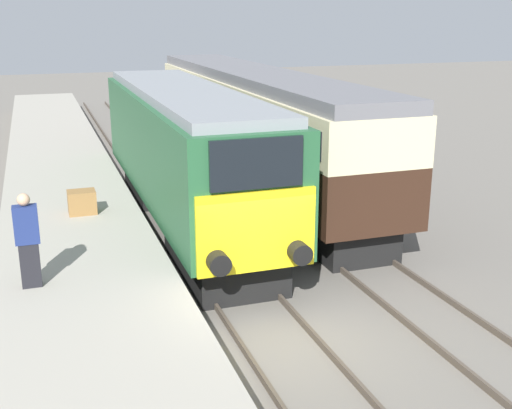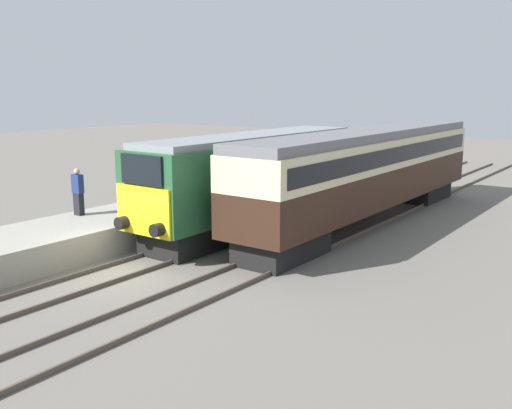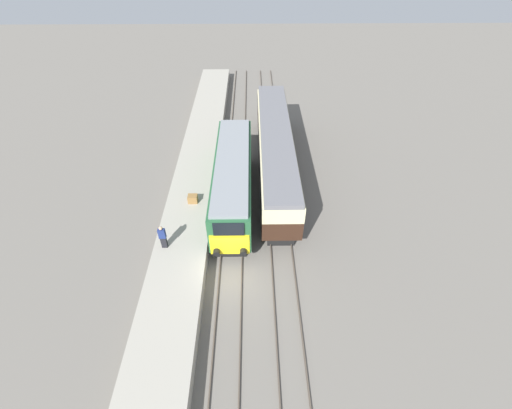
{
  "view_description": "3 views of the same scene",
  "coord_description": "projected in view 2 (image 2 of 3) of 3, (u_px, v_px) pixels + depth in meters",
  "views": [
    {
      "loc": [
        -3.94,
        -10.52,
        5.99
      ],
      "look_at": [
        0.0,
        0.9,
        2.39
      ],
      "focal_mm": 45.0,
      "sensor_mm": 36.0,
      "label": 1
    },
    {
      "loc": [
        13.99,
        -11.88,
        5.81
      ],
      "look_at": [
        1.7,
        4.9,
        1.6
      ],
      "focal_mm": 40.0,
      "sensor_mm": 36.0,
      "label": 2
    },
    {
      "loc": [
        1.46,
        -13.5,
        17.96
      ],
      "look_at": [
        1.7,
        4.9,
        1.6
      ],
      "focal_mm": 24.0,
      "sensor_mm": 36.0,
      "label": 3
    }
  ],
  "objects": [
    {
      "name": "ground_plane",
      "position": [
        126.0,
        270.0,
        18.65
      ],
      "size": [
        120.0,
        120.0,
        0.0
      ],
      "primitive_type": "plane",
      "color": "slate"
    },
    {
      "name": "platform_left",
      "position": [
        209.0,
        204.0,
        26.79
      ],
      "size": [
        3.5,
        50.0,
        1.03
      ],
      "color": "#9E998C",
      "rests_on": "ground_plane"
    },
    {
      "name": "rails_near_track",
      "position": [
        223.0,
        237.0,
        22.59
      ],
      "size": [
        1.51,
        60.0,
        0.14
      ],
      "color": "#4C4238",
      "rests_on": "ground_plane"
    },
    {
      "name": "rails_far_track",
      "position": [
        296.0,
        251.0,
        20.62
      ],
      "size": [
        1.5,
        60.0,
        0.14
      ],
      "color": "#4C4238",
      "rests_on": "ground_plane"
    },
    {
      "name": "locomotive",
      "position": [
        254.0,
        177.0,
        23.8
      ],
      "size": [
        2.7,
        12.85,
        4.01
      ],
      "color": "black",
      "rests_on": "ground_plane"
    },
    {
      "name": "passenger_carriage",
      "position": [
        369.0,
        167.0,
        24.85
      ],
      "size": [
        2.75,
        18.01,
        4.1
      ],
      "color": "black",
      "rests_on": "ground_plane"
    },
    {
      "name": "person_on_platform",
      "position": [
        78.0,
        192.0,
        21.92
      ],
      "size": [
        0.44,
        0.26,
        1.82
      ],
      "color": "black",
      "rests_on": "platform_left"
    },
    {
      "name": "luggage_crate",
      "position": [
        183.0,
        194.0,
        24.81
      ],
      "size": [
        0.7,
        0.56,
        0.6
      ],
      "color": "olive",
      "rests_on": "platform_left"
    }
  ]
}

